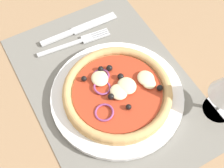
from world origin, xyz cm
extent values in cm
cube|color=#9E7A56|center=(0.00, 0.00, -1.20)|extent=(190.00, 140.00, 2.40)
cube|color=slate|center=(0.00, 0.00, 0.20)|extent=(48.02, 33.58, 0.40)
cylinder|color=white|center=(3.27, 0.47, 1.04)|extent=(28.24, 28.24, 1.28)
cylinder|color=tan|center=(3.27, 0.47, 2.18)|extent=(22.97, 22.97, 1.00)
torus|color=tan|center=(3.27, 0.47, 3.04)|extent=(22.93, 22.93, 1.80)
cylinder|color=#B7381E|center=(3.27, 0.47, 2.83)|extent=(18.84, 18.84, 0.30)
ellipsoid|color=beige|center=(3.65, 6.66, 3.57)|extent=(3.94, 3.55, 1.18)
ellipsoid|color=beige|center=(3.35, 2.22, 3.62)|extent=(4.28, 3.85, 1.28)
ellipsoid|color=beige|center=(-0.97, -1.88, 3.57)|extent=(3.91, 3.52, 1.17)
ellipsoid|color=beige|center=(-1.60, -1.10, 3.35)|extent=(2.48, 2.23, 0.74)
ellipsoid|color=beige|center=(3.79, 0.36, 3.56)|extent=(3.88, 3.49, 1.16)
ellipsoid|color=beige|center=(4.87, 6.66, 3.45)|extent=(3.14, 2.83, 0.94)
sphere|color=black|center=(4.02, -1.94, 3.65)|extent=(1.34, 1.34, 1.34)
sphere|color=black|center=(0.78, 2.19, 3.67)|extent=(1.36, 1.36, 1.36)
sphere|color=black|center=(3.86, 1.27, 3.56)|extent=(1.16, 1.16, 1.16)
sphere|color=black|center=(7.78, 0.32, 3.57)|extent=(1.18, 1.18, 1.18)
sphere|color=black|center=(-3.02, -0.54, 3.59)|extent=(1.22, 1.22, 1.22)
sphere|color=black|center=(-2.54, -4.79, 3.58)|extent=(1.20, 1.20, 1.20)
sphere|color=black|center=(-2.29, 1.18, 3.65)|extent=(1.33, 1.33, 1.33)
sphere|color=black|center=(7.14, 7.88, 3.64)|extent=(1.31, 1.31, 1.31)
torus|color=#8E3D75|center=(-1.66, -1.26, 3.23)|extent=(3.82, 3.79, 1.07)
torus|color=#8E3D75|center=(1.00, -2.36, 3.23)|extent=(3.81, 3.76, 1.32)
torus|color=#8E3D75|center=(6.34, -4.75, 3.23)|extent=(3.95, 3.97, 0.83)
cube|color=silver|center=(-14.86, -5.18, 0.62)|extent=(1.91, 11.20, 0.44)
cube|color=silver|center=(-14.24, 1.64, 0.62)|extent=(2.42, 2.71, 0.44)
cube|color=silver|center=(-13.03, 4.96, 0.62)|extent=(0.71, 4.33, 0.44)
cube|color=silver|center=(-13.63, 5.01, 0.62)|extent=(0.71, 4.33, 0.44)
cube|color=silver|center=(-14.23, 5.07, 0.62)|extent=(0.71, 4.33, 0.44)
cube|color=silver|center=(-14.82, 5.12, 0.62)|extent=(0.71, 4.33, 0.44)
cube|color=silver|center=(-17.90, -4.56, 0.71)|extent=(1.39, 8.41, 0.62)
cube|color=silver|center=(-17.79, 5.44, 0.62)|extent=(2.12, 11.62, 0.44)
cylinder|color=silver|center=(15.87, 17.16, 0.20)|extent=(6.40, 6.40, 0.40)
cylinder|color=silver|center=(15.87, 17.16, 3.40)|extent=(0.80, 0.80, 6.00)
camera|label=1|loc=(32.51, -17.55, 60.93)|focal=52.04mm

